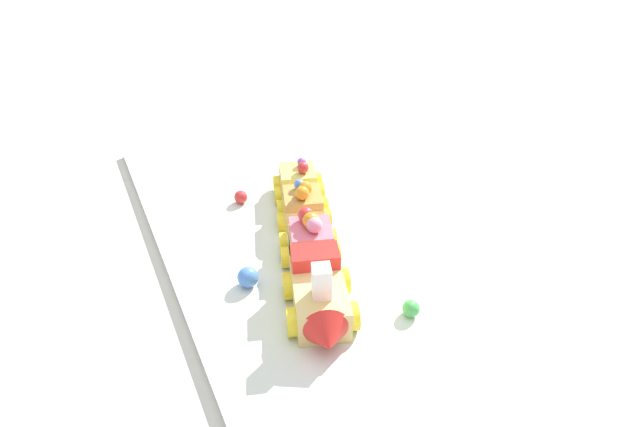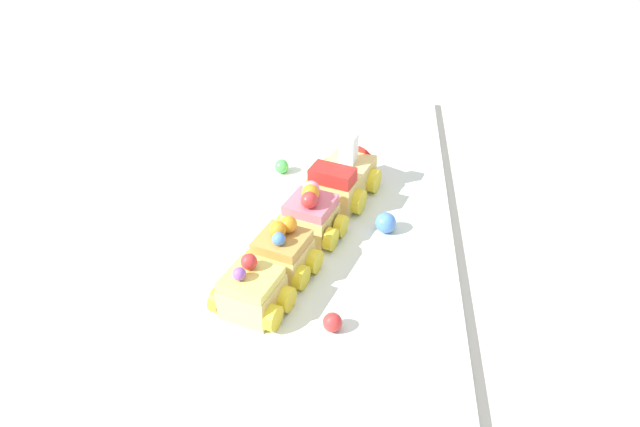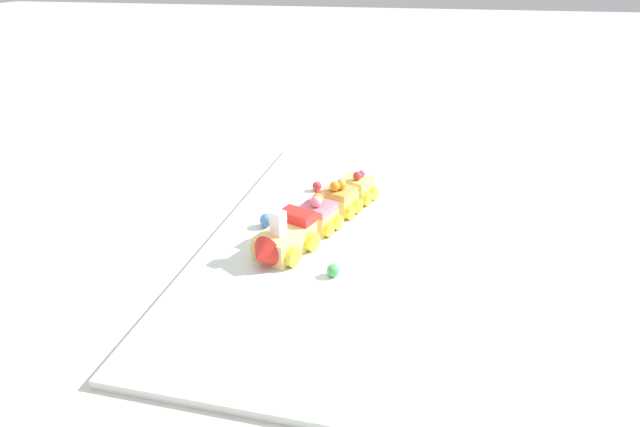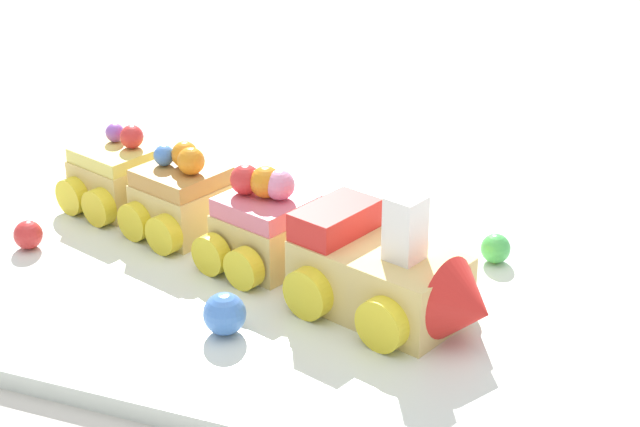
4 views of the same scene
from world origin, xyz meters
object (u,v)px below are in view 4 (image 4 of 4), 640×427
(cake_car_strawberry, at_px, (262,227))
(cake_car_caramel, at_px, (183,199))
(gumball_blue, at_px, (225,314))
(gumball_red, at_px, (28,235))
(cake_car_lemon, at_px, (120,177))
(gumball_green, at_px, (496,248))
(cake_train_locomotive, at_px, (392,279))

(cake_car_strawberry, bearing_deg, cake_car_caramel, -179.86)
(gumball_blue, distance_m, gumball_red, 0.18)
(cake_car_caramel, distance_m, cake_car_lemon, 0.07)
(gumball_green, bearing_deg, cake_car_strawberry, -158.37)
(cake_car_strawberry, xyz_separation_m, gumball_blue, (0.02, -0.09, -0.01))
(cake_car_caramel, height_order, gumball_blue, cake_car_caramel)
(gumball_red, bearing_deg, cake_train_locomotive, 0.46)
(cake_car_lemon, bearing_deg, cake_car_strawberry, -0.05)
(cake_car_strawberry, xyz_separation_m, gumball_red, (-0.16, -0.04, -0.02))
(cake_train_locomotive, distance_m, cake_car_strawberry, 0.11)
(cake_car_lemon, relative_size, gumball_red, 4.47)
(cake_train_locomotive, xyz_separation_m, cake_car_caramel, (-0.17, 0.06, -0.00))
(cake_car_strawberry, bearing_deg, gumball_red, -147.45)
(cake_car_caramel, relative_size, gumball_blue, 3.47)
(cake_train_locomotive, height_order, cake_car_lemon, cake_train_locomotive)
(cake_train_locomotive, bearing_deg, cake_car_strawberry, 179.89)
(cake_car_caramel, distance_m, gumball_green, 0.22)
(cake_car_strawberry, height_order, gumball_blue, cake_car_strawberry)
(gumball_blue, relative_size, gumball_red, 1.29)
(cake_car_caramel, distance_m, gumball_blue, 0.15)
(cake_car_caramel, distance_m, gumball_red, 0.11)
(gumball_blue, bearing_deg, cake_car_caramel, 127.26)
(cake_car_strawberry, relative_size, cake_car_caramel, 1.00)
(cake_train_locomotive, distance_m, gumball_red, 0.26)
(cake_car_strawberry, height_order, cake_car_caramel, cake_car_strawberry)
(cake_car_caramel, relative_size, cake_car_lemon, 1.00)
(cake_train_locomotive, height_order, gumball_red, cake_train_locomotive)
(cake_car_caramel, bearing_deg, gumball_blue, -33.53)
(cake_car_strawberry, distance_m, gumball_blue, 0.09)
(cake_car_strawberry, xyz_separation_m, cake_car_caramel, (-0.07, 0.02, -0.00))
(cake_car_lemon, height_order, gumball_blue, cake_car_lemon)
(gumball_green, bearing_deg, cake_car_caramel, -171.45)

